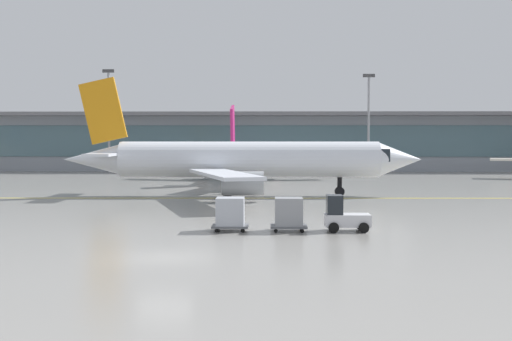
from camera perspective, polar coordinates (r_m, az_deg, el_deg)
name	(u,v)px	position (r m, az deg, el deg)	size (l,w,h in m)	color
ground_plane	(164,258)	(30.39, -7.92, -7.42)	(400.00, 400.00, 0.00)	gray
taxiway_centreline_stripe	(249,198)	(59.65, -0.61, -2.38)	(110.00, 0.36, 0.01)	yellow
terminal_concourse	(239,141)	(111.17, -1.43, 2.54)	(194.79, 11.00, 9.60)	#8C939E
gate_airplane_1	(239,158)	(87.02, -1.46, 1.06)	(25.90, 27.80, 9.22)	white
taxiing_regional_jet	(245,161)	(61.45, -0.96, 0.85)	(33.22, 30.98, 11.03)	silver
baggage_tug	(343,216)	(38.69, 7.52, -3.88)	(2.61, 1.63, 2.10)	silver
cargo_dolly_lead	(289,213)	(38.46, 2.83, -3.66)	(2.11, 1.61, 1.94)	#595B60
cargo_dolly_trailing	(230,213)	(38.52, -2.22, -3.65)	(2.11, 1.61, 1.94)	#595B60
apron_light_mast_1	(109,117)	(105.72, -12.52, 4.53)	(1.80, 0.36, 16.05)	gray
apron_light_mast_2	(369,119)	(102.45, 9.64, 4.35)	(1.80, 0.36, 15.13)	gray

